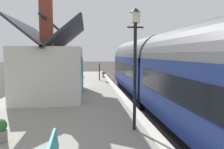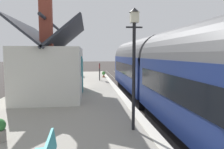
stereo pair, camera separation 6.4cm
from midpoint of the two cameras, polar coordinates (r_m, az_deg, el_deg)
ground_plane at (r=13.38m, az=7.30°, el=-8.30°), size 160.00×160.00×0.00m
platform at (r=12.97m, az=-12.04°, el=-6.96°), size 32.00×6.79×0.82m
platform_edge_coping at (r=12.97m, az=2.26°, el=-4.95°), size 32.00×0.36×0.02m
rail_near at (r=13.83m, az=13.89°, el=-7.66°), size 52.00×0.08×0.14m
rail_far at (r=13.40m, az=8.06°, el=-7.97°), size 52.00×0.08×0.14m
train at (r=12.16m, az=12.87°, el=0.80°), size 18.16×2.73×4.32m
station_building at (r=12.46m, az=-15.61°, el=1.42°), size 6.24×3.49×5.51m
bench_near_building at (r=22.44m, az=-8.64°, el=0.66°), size 1.41×0.46×0.88m
planter_edge_far at (r=20.03m, az=-17.91°, el=-0.61°), size 0.78×0.32×0.65m
planter_bench_left at (r=21.53m, az=-2.20°, el=0.03°), size 0.37×0.37×0.61m
lamp_post_platform at (r=6.43m, az=6.34°, el=7.73°), size 0.32×0.50×3.77m
station_sign_board at (r=18.95m, az=-3.33°, el=1.97°), size 0.96×0.06×1.57m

